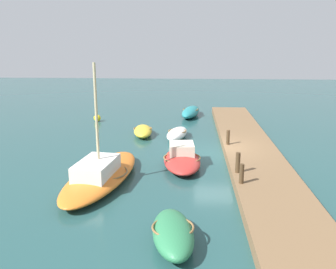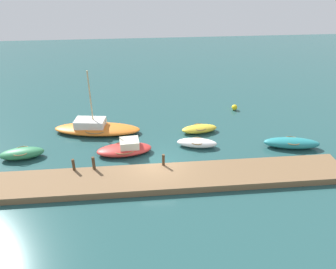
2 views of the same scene
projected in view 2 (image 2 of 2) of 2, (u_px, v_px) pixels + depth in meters
name	position (u px, v px, depth m)	size (l,w,h in m)	color
ground_plane	(157.00, 166.00, 22.99)	(84.00, 84.00, 0.00)	#234C4C
dock_platform	(159.00, 179.00, 21.27)	(25.18, 2.92, 0.46)	brown
motorboat_red	(125.00, 148.00, 24.29)	(4.24, 2.15, 1.12)	#B72D28
dinghy_yellow	(199.00, 129.00, 27.29)	(3.17, 1.55, 0.62)	gold
rowboat_teal	(292.00, 143.00, 25.04)	(4.41, 1.97, 0.78)	teal
sailboat_orange	(96.00, 128.00, 27.20)	(7.49, 3.29, 5.39)	orange
rowboat_green	(22.00, 153.00, 23.73)	(3.28, 1.71, 0.77)	#2D7A4C
rowboat_white	(197.00, 143.00, 25.19)	(3.28, 1.75, 0.65)	white
mooring_post_west	(74.00, 165.00, 21.53)	(0.19, 0.19, 0.84)	#47331E
mooring_post_mid_west	(94.00, 163.00, 21.63)	(0.21, 0.21, 0.93)	#47331E
mooring_post_mid_east	(163.00, 160.00, 22.05)	(0.19, 0.19, 0.84)	#47331E
marker_buoy	(234.00, 107.00, 31.31)	(0.55, 0.55, 0.55)	yellow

